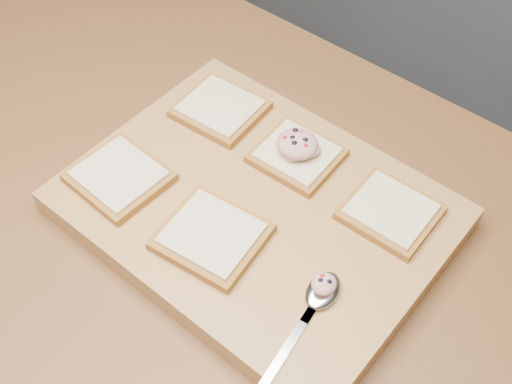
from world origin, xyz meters
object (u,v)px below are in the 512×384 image
(cutting_board, at_px, (256,210))
(spoon, at_px, (317,299))
(tuna_salad_dollop, at_px, (297,144))
(bread_far_center, at_px, (297,155))

(cutting_board, xyz_separation_m, spoon, (0.15, -0.07, 0.02))
(cutting_board, xyz_separation_m, tuna_salad_dollop, (-0.01, 0.09, 0.05))
(spoon, bearing_deg, cutting_board, 155.19)
(bread_far_center, bearing_deg, tuna_salad_dollop, 154.91)
(bread_far_center, xyz_separation_m, spoon, (0.16, -0.16, -0.00))
(bread_far_center, bearing_deg, cutting_board, -87.33)
(bread_far_center, distance_m, spoon, 0.23)
(tuna_salad_dollop, distance_m, spoon, 0.23)
(cutting_board, relative_size, tuna_salad_dollop, 8.21)
(bread_far_center, height_order, spoon, bread_far_center)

